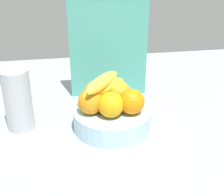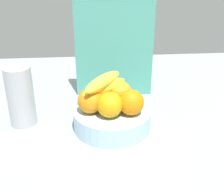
% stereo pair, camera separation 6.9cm
% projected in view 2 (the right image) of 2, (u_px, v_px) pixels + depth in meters
% --- Properties ---
extents(ground_plane, '(1.80, 1.40, 0.03)m').
position_uv_depth(ground_plane, '(117.00, 132.00, 0.95)').
color(ground_plane, gray).
extents(fruit_bowl, '(0.24, 0.24, 0.06)m').
position_uv_depth(fruit_bowl, '(112.00, 119.00, 0.94)').
color(fruit_bowl, '#AACDDF').
rests_on(fruit_bowl, ground_plane).
extents(orange_front_left, '(0.08, 0.08, 0.08)m').
position_uv_depth(orange_front_left, '(131.00, 102.00, 0.89)').
color(orange_front_left, orange).
rests_on(orange_front_left, fruit_bowl).
extents(orange_front_right, '(0.08, 0.08, 0.08)m').
position_uv_depth(orange_front_right, '(120.00, 93.00, 0.95)').
color(orange_front_right, orange).
rests_on(orange_front_right, fruit_bowl).
extents(orange_center, '(0.08, 0.08, 0.08)m').
position_uv_depth(orange_center, '(97.00, 92.00, 0.95)').
color(orange_center, orange).
rests_on(orange_center, fruit_bowl).
extents(orange_back_left, '(0.08, 0.08, 0.08)m').
position_uv_depth(orange_back_left, '(90.00, 100.00, 0.90)').
color(orange_back_left, orange).
rests_on(orange_back_left, fruit_bowl).
extents(orange_back_right, '(0.08, 0.08, 0.08)m').
position_uv_depth(orange_back_right, '(110.00, 105.00, 0.88)').
color(orange_back_right, orange).
rests_on(orange_back_right, fruit_bowl).
extents(banana_bunch, '(0.18, 0.16, 0.11)m').
position_uv_depth(banana_bunch, '(104.00, 91.00, 0.92)').
color(banana_bunch, yellow).
rests_on(banana_bunch, fruit_bowl).
extents(cutting_board, '(0.28, 0.03, 0.36)m').
position_uv_depth(cutting_board, '(114.00, 49.00, 1.09)').
color(cutting_board, teal).
rests_on(cutting_board, ground_plane).
extents(thermos_tumbler, '(0.08, 0.08, 0.19)m').
position_uv_depth(thermos_tumbler, '(20.00, 96.00, 0.94)').
color(thermos_tumbler, '#B0B1B7').
rests_on(thermos_tumbler, ground_plane).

